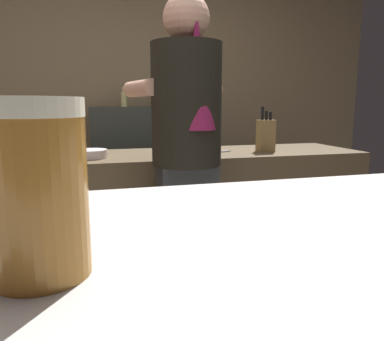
{
  "coord_description": "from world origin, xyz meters",
  "views": [
    {
      "loc": [
        -0.27,
        -1.39,
        1.2
      ],
      "look_at": [
        -0.1,
        -0.75,
        1.08
      ],
      "focal_mm": 34.22,
      "sensor_mm": 36.0,
      "label": 1
    }
  ],
  "objects_px": {
    "knife_block": "(266,135)",
    "pint_glass_far": "(37,189)",
    "bottle_olive_oil": "(124,98)",
    "mixing_bowl": "(91,154)",
    "bottle_vinegar": "(158,96)",
    "bartender": "(187,148)",
    "chefs_knife": "(214,152)"
  },
  "relations": [
    {
      "from": "pint_glass_far",
      "to": "bartender",
      "type": "bearing_deg",
      "value": 70.82
    },
    {
      "from": "chefs_knife",
      "to": "mixing_bowl",
      "type": "bearing_deg",
      "value": 164.69
    },
    {
      "from": "knife_block",
      "to": "chefs_knife",
      "type": "distance_m",
      "value": 0.35
    },
    {
      "from": "knife_block",
      "to": "bottle_olive_oil",
      "type": "relative_size",
      "value": 1.47
    },
    {
      "from": "bartender",
      "to": "chefs_knife",
      "type": "height_order",
      "value": "bartender"
    },
    {
      "from": "bartender",
      "to": "chefs_knife",
      "type": "xyz_separation_m",
      "value": [
        0.28,
        0.41,
        -0.08
      ]
    },
    {
      "from": "bartender",
      "to": "bottle_vinegar",
      "type": "bearing_deg",
      "value": -18.83
    },
    {
      "from": "bottle_olive_oil",
      "to": "bottle_vinegar",
      "type": "bearing_deg",
      "value": 10.69
    },
    {
      "from": "bottle_vinegar",
      "to": "pint_glass_far",
      "type": "bearing_deg",
      "value": -101.85
    },
    {
      "from": "chefs_knife",
      "to": "bottle_vinegar",
      "type": "relative_size",
      "value": 0.97
    },
    {
      "from": "chefs_knife",
      "to": "bottle_olive_oil",
      "type": "bearing_deg",
      "value": 91.82
    },
    {
      "from": "knife_block",
      "to": "mixing_bowl",
      "type": "relative_size",
      "value": 1.61
    },
    {
      "from": "mixing_bowl",
      "to": "bottle_olive_oil",
      "type": "distance_m",
      "value": 1.31
    },
    {
      "from": "bottle_olive_oil",
      "to": "bottle_vinegar",
      "type": "relative_size",
      "value": 0.78
    },
    {
      "from": "bottle_vinegar",
      "to": "bottle_olive_oil",
      "type": "bearing_deg",
      "value": -169.31
    },
    {
      "from": "mixing_bowl",
      "to": "bottle_olive_oil",
      "type": "height_order",
      "value": "bottle_olive_oil"
    },
    {
      "from": "mixing_bowl",
      "to": "chefs_knife",
      "type": "relative_size",
      "value": 0.73
    },
    {
      "from": "bartender",
      "to": "bottle_olive_oil",
      "type": "relative_size",
      "value": 8.94
    },
    {
      "from": "mixing_bowl",
      "to": "bottle_vinegar",
      "type": "xyz_separation_m",
      "value": [
        0.61,
        1.29,
        0.35
      ]
    },
    {
      "from": "chefs_knife",
      "to": "bartender",
      "type": "bearing_deg",
      "value": -142.9
    },
    {
      "from": "bartender",
      "to": "mixing_bowl",
      "type": "xyz_separation_m",
      "value": [
        -0.46,
        0.37,
        -0.06
      ]
    },
    {
      "from": "bartender",
      "to": "bottle_olive_oil",
      "type": "height_order",
      "value": "bartender"
    },
    {
      "from": "chefs_knife",
      "to": "bottle_olive_oil",
      "type": "distance_m",
      "value": 1.31
    },
    {
      "from": "knife_block",
      "to": "bottle_vinegar",
      "type": "bearing_deg",
      "value": 109.78
    },
    {
      "from": "bartender",
      "to": "bottle_olive_oil",
      "type": "xyz_separation_m",
      "value": [
        -0.16,
        1.59,
        0.26
      ]
    },
    {
      "from": "bartender",
      "to": "knife_block",
      "type": "distance_m",
      "value": 0.72
    },
    {
      "from": "mixing_bowl",
      "to": "chefs_knife",
      "type": "bearing_deg",
      "value": 3.17
    },
    {
      "from": "mixing_bowl",
      "to": "chefs_knife",
      "type": "xyz_separation_m",
      "value": [
        0.74,
        0.04,
        -0.02
      ]
    },
    {
      "from": "bartender",
      "to": "bottle_vinegar",
      "type": "xyz_separation_m",
      "value": [
        0.15,
        1.65,
        0.29
      ]
    },
    {
      "from": "bartender",
      "to": "pint_glass_far",
      "type": "bearing_deg",
      "value": 147.19
    },
    {
      "from": "pint_glass_far",
      "to": "bottle_olive_oil",
      "type": "height_order",
      "value": "bottle_olive_oil"
    },
    {
      "from": "knife_block",
      "to": "pint_glass_far",
      "type": "xyz_separation_m",
      "value": [
        -1.11,
        -1.8,
        0.12
      ]
    }
  ]
}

